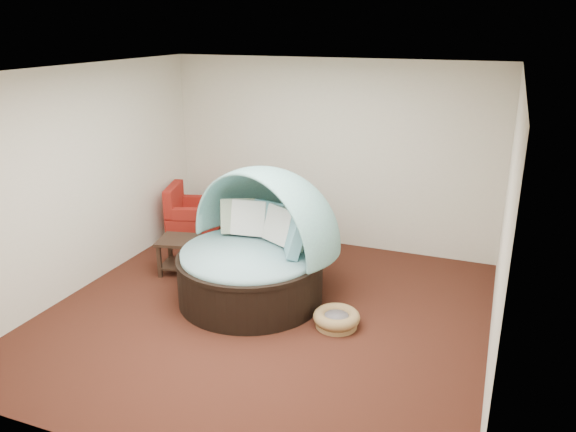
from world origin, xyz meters
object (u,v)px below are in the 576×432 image
(pet_basket, at_px, (336,319))
(side_table, at_px, (179,251))
(canopy_daybed, at_px, (256,240))
(red_armchair, at_px, (190,215))

(pet_basket, distance_m, side_table, 2.53)
(canopy_daybed, xyz_separation_m, side_table, (-1.29, 0.27, -0.45))
(pet_basket, relative_size, red_armchair, 0.57)
(pet_basket, bearing_deg, side_table, 165.57)
(red_armchair, height_order, side_table, red_armchair)
(red_armchair, bearing_deg, pet_basket, -48.44)
(canopy_daybed, xyz_separation_m, pet_basket, (1.15, -0.36, -0.67))
(red_armchair, relative_size, side_table, 1.57)
(pet_basket, distance_m, red_armchair, 3.42)
(canopy_daybed, bearing_deg, side_table, -172.05)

